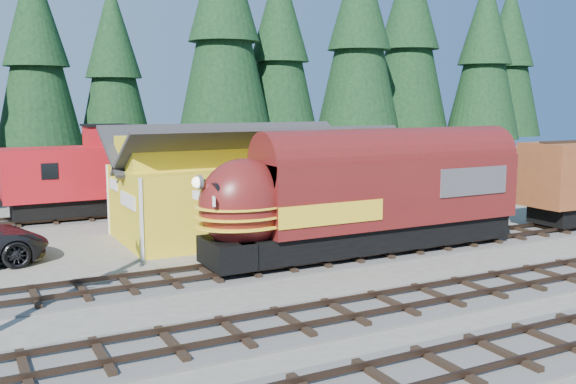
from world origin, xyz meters
name	(u,v)px	position (x,y,z in m)	size (l,w,h in m)	color
ground	(372,288)	(0.00, 0.00, 0.00)	(120.00, 120.00, 0.00)	#6B665B
track_siding	(497,237)	(10.00, 4.00, 0.06)	(68.00, 3.20, 0.33)	#4C4947
track_spur	(13,224)	(-10.00, 18.00, 0.06)	(32.00, 3.20, 0.33)	#4C4947
depot	(247,173)	(0.00, 10.50, 2.96)	(12.80, 7.00, 5.30)	gold
conifer_backdrop	(244,43)	(6.32, 24.94, 10.51)	(78.88, 21.57, 17.49)	black
locomotive	(359,201)	(2.13, 4.00, 2.36)	(14.69, 2.92, 3.99)	black
caboose	(92,176)	(-5.89, 18.00, 2.38)	(9.12, 2.65, 4.74)	black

